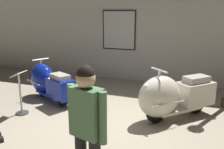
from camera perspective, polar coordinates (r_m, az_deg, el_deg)
name	(u,v)px	position (r m, az deg, el deg)	size (l,w,h in m)	color
ground_plane	(103,127)	(4.91, -2.04, -11.96)	(60.00, 60.00, 0.00)	gray
showroom_back_wall	(147,27)	(7.78, 7.96, 10.77)	(18.00, 0.24, 3.41)	#ADA89E
scooter_0	(48,82)	(6.42, -14.55, -1.65)	(1.67, 1.14, 1.00)	black
scooter_1	(171,96)	(5.20, 13.38, -4.87)	(1.59, 1.67, 1.10)	black
visitor_0	(87,125)	(2.86, -5.76, -11.38)	(0.53, 0.33, 1.63)	black
info_stanchion	(21,97)	(5.71, -20.23, -4.76)	(0.28, 0.33, 0.95)	#333338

